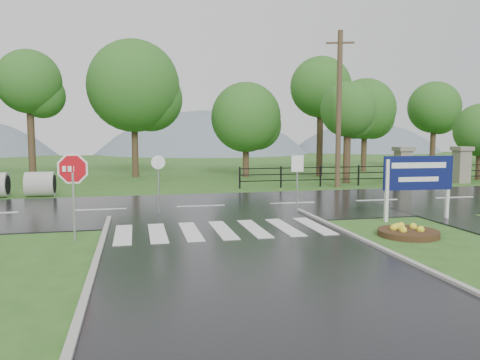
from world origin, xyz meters
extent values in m
plane|color=#2E5D1F|center=(0.00, 0.00, 0.00)|extent=(120.00, 120.00, 0.00)
cube|color=black|center=(0.00, 10.00, 0.00)|extent=(90.00, 8.00, 0.04)
cube|color=silver|center=(-3.00, 5.00, 0.06)|extent=(0.50, 2.80, 0.02)
cube|color=silver|center=(-2.00, 5.00, 0.06)|extent=(0.50, 2.80, 0.02)
cube|color=silver|center=(-1.00, 5.00, 0.06)|extent=(0.50, 2.80, 0.02)
cube|color=silver|center=(0.00, 5.00, 0.06)|extent=(0.50, 2.80, 0.02)
cube|color=silver|center=(1.00, 5.00, 0.06)|extent=(0.50, 2.80, 0.02)
cube|color=silver|center=(2.00, 5.00, 0.06)|extent=(0.50, 2.80, 0.02)
cube|color=silver|center=(3.00, 5.00, 0.06)|extent=(0.50, 2.80, 0.02)
cube|color=gray|center=(13.00, 16.00, 1.00)|extent=(0.80, 0.80, 2.00)
cube|color=#6B6659|center=(13.00, 16.00, 2.12)|extent=(1.00, 1.00, 0.24)
cube|color=gray|center=(17.00, 16.00, 1.00)|extent=(0.80, 0.80, 2.00)
cube|color=#6B6659|center=(17.00, 16.00, 2.12)|extent=(1.00, 1.00, 0.24)
cube|color=black|center=(7.75, 16.00, 0.40)|extent=(9.50, 0.05, 0.05)
cube|color=black|center=(7.75, 16.00, 0.75)|extent=(9.50, 0.05, 0.05)
cube|color=black|center=(7.75, 16.00, 1.10)|extent=(9.50, 0.05, 0.05)
cube|color=black|center=(3.00, 16.00, 0.60)|extent=(0.08, 0.08, 1.20)
cube|color=black|center=(12.50, 16.00, 0.60)|extent=(0.08, 0.08, 1.20)
cube|color=black|center=(17.50, 16.00, 0.60)|extent=(0.08, 0.08, 1.20)
sphere|color=slate|center=(8.00, 65.00, -17.28)|extent=(48.00, 48.00, 48.00)
sphere|color=slate|center=(36.00, 65.00, -12.96)|extent=(36.00, 36.00, 36.00)
cylinder|color=#9E9B93|center=(-7.12, 15.00, 0.60)|extent=(1.30, 1.20, 1.20)
cube|color=#939399|center=(-4.32, 4.65, 0.98)|extent=(0.06, 0.06, 1.96)
cylinder|color=white|center=(-4.32, 4.66, 2.06)|extent=(1.17, 0.20, 1.18)
cylinder|color=red|center=(-4.32, 4.65, 2.06)|extent=(1.02, 0.18, 1.02)
cube|color=silver|center=(5.78, 5.36, 1.08)|extent=(0.11, 0.11, 2.16)
cube|color=silver|center=(8.15, 5.36, 1.08)|extent=(0.11, 0.11, 2.16)
cube|color=#0B124A|center=(6.96, 5.36, 1.67)|extent=(2.59, 0.17, 1.19)
cube|color=white|center=(6.96, 5.32, 1.94)|extent=(2.05, 0.09, 0.19)
cube|color=white|center=(6.96, 5.32, 1.46)|extent=(1.51, 0.07, 0.16)
cylinder|color=#332111|center=(5.26, 3.19, 0.09)|extent=(1.77, 1.77, 0.18)
cube|color=#939399|center=(3.27, 7.41, 1.05)|extent=(0.04, 0.04, 2.09)
cube|color=white|center=(3.27, 7.39, 1.93)|extent=(0.49, 0.08, 0.61)
cylinder|color=#939399|center=(-1.78, 8.60, 1.04)|extent=(0.06, 0.06, 2.07)
cylinder|color=white|center=(-1.78, 8.58, 1.97)|extent=(0.52, 0.09, 0.52)
cylinder|color=#473523|center=(8.57, 15.50, 4.35)|extent=(0.29, 0.29, 8.70)
cube|color=brown|center=(8.57, 15.50, 8.02)|extent=(1.51, 0.55, 0.10)
cylinder|color=#3D2B1C|center=(10.07, 17.50, 1.88)|extent=(0.49, 0.49, 3.76)
sphere|color=#255C1C|center=(10.07, 17.50, 4.51)|extent=(3.36, 3.36, 3.36)
cylinder|color=#3D2B1C|center=(19.53, 17.50, 1.36)|extent=(0.43, 0.43, 2.72)
camera|label=1|loc=(-2.61, -9.03, 3.03)|focal=35.00mm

